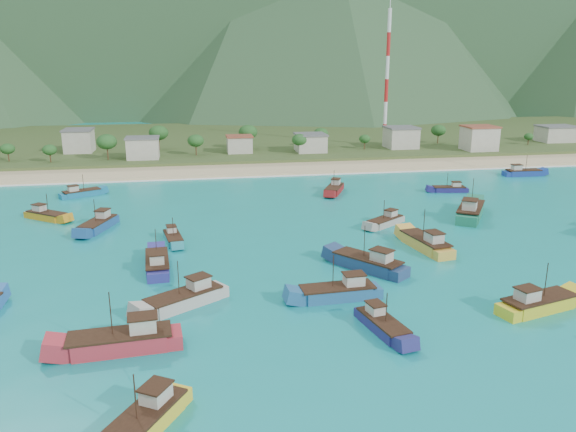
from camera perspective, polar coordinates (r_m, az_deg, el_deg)
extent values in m
plane|color=#0C8578|center=(87.89, 4.97, -4.85)|extent=(600.00, 600.00, 0.00)
cube|color=beige|center=(162.87, -2.17, 4.72)|extent=(400.00, 18.00, 1.20)
cube|color=#385123|center=(222.68, -4.36, 7.61)|extent=(400.00, 110.00, 2.40)
cube|color=white|center=(153.64, -1.68, 4.07)|extent=(400.00, 2.50, 0.08)
cube|color=beige|center=(196.62, -20.45, 7.13)|extent=(8.65, 9.45, 7.01)
cube|color=beige|center=(177.12, -14.52, 6.65)|extent=(9.39, 7.29, 6.14)
cube|color=beige|center=(183.75, -4.95, 7.22)|extent=(7.87, 6.56, 5.08)
cube|color=beige|center=(185.37, 2.30, 7.39)|extent=(9.30, 9.38, 5.39)
cube|color=beige|center=(197.33, 11.40, 7.78)|extent=(9.91, 9.56, 6.68)
cube|color=beige|center=(198.69, 18.84, 7.44)|extent=(9.95, 8.85, 7.57)
cube|color=beige|center=(230.92, 25.58, 7.51)|extent=(12.56, 8.99, 5.38)
cylinder|color=red|center=(200.80, 9.76, 8.12)|extent=(1.20, 1.20, 7.59)
cylinder|color=white|center=(199.99, 9.86, 10.28)|extent=(1.20, 1.20, 7.59)
cylinder|color=red|center=(199.47, 9.96, 12.45)|extent=(1.20, 1.20, 7.59)
cylinder|color=white|center=(199.24, 10.06, 14.62)|extent=(1.20, 1.20, 7.59)
cylinder|color=red|center=(199.29, 10.17, 16.80)|extent=(1.20, 1.20, 7.59)
cylinder|color=white|center=(199.64, 10.28, 18.98)|extent=(1.20, 1.20, 7.59)
cube|color=navy|center=(87.46, -13.13, -4.89)|extent=(4.00, 11.28, 2.01)
cube|color=beige|center=(84.71, -13.17, -4.26)|extent=(2.19, 2.65, 1.64)
cylinder|color=#382114|center=(86.99, -13.27, -2.73)|extent=(0.12, 0.12, 4.53)
cube|color=maroon|center=(134.39, 4.71, 2.58)|extent=(7.07, 10.43, 1.84)
cube|color=beige|center=(136.02, 4.89, 3.45)|extent=(2.67, 2.88, 1.50)
cylinder|color=#382114|center=(133.20, 4.69, 3.78)|extent=(0.12, 0.12, 4.15)
cube|color=#1D4B88|center=(110.61, -18.75, -1.02)|extent=(6.64, 11.29, 1.97)
cube|color=beige|center=(112.02, -18.30, 0.18)|extent=(2.69, 2.99, 1.60)
cylinder|color=#382114|center=(109.27, -19.04, 0.51)|extent=(0.12, 0.12, 4.44)
cube|color=#215A8E|center=(75.26, 5.02, -7.95)|extent=(11.23, 3.82, 2.02)
cube|color=beige|center=(75.24, 6.70, -6.49)|extent=(2.62, 2.15, 1.64)
cylinder|color=#382114|center=(73.84, 4.61, -5.66)|extent=(0.12, 0.12, 4.53)
cube|color=#B42B38|center=(65.17, -16.67, -12.38)|extent=(12.64, 4.62, 2.25)
cube|color=beige|center=(64.16, -14.51, -10.63)|extent=(2.99, 2.48, 1.83)
cylinder|color=#382114|center=(63.63, -17.56, -9.49)|extent=(0.12, 0.12, 5.07)
cube|color=navy|center=(140.46, 16.01, 2.53)|extent=(8.75, 3.80, 1.54)
cube|color=beige|center=(140.68, 16.73, 3.07)|extent=(2.14, 1.83, 1.25)
cylinder|color=#382114|center=(139.81, 15.90, 3.53)|extent=(0.12, 0.12, 3.46)
cube|color=#A69D95|center=(109.02, 9.82, -0.72)|extent=(9.09, 7.63, 1.68)
cube|color=beige|center=(110.13, 10.41, 0.24)|extent=(2.69, 2.60, 1.37)
cylinder|color=#382114|center=(107.88, 9.73, 0.62)|extent=(0.12, 0.12, 3.78)
cube|color=#126993|center=(139.17, -20.20, 2.09)|extent=(9.53, 6.82, 1.70)
cube|color=beige|center=(138.30, -21.00, 2.58)|extent=(2.67, 2.51, 1.38)
cylinder|color=#382114|center=(138.75, -20.09, 3.23)|extent=(0.12, 0.12, 3.82)
cube|color=navy|center=(85.89, 8.06, -4.94)|extent=(10.17, 11.78, 2.20)
cube|color=beige|center=(83.94, 9.50, -4.05)|extent=(3.43, 3.53, 1.79)
cylinder|color=#382114|center=(85.08, 7.77, -2.58)|extent=(0.12, 0.12, 4.95)
cube|color=navy|center=(67.65, 9.63, -11.11)|extent=(4.47, 9.49, 1.66)
cube|color=beige|center=(68.44, 8.88, -9.35)|extent=(2.05, 2.37, 1.35)
cylinder|color=#382114|center=(66.10, 9.97, -9.19)|extent=(0.12, 0.12, 3.74)
cube|color=gold|center=(78.45, 24.15, -8.31)|extent=(11.77, 6.12, 2.05)
cube|color=beige|center=(76.10, 23.14, -7.40)|extent=(3.01, 2.66, 1.67)
cylinder|color=#382114|center=(77.71, 24.74, -5.95)|extent=(0.12, 0.12, 4.62)
cube|color=#B5ACA4|center=(74.12, -10.51, -8.52)|extent=(11.36, 9.00, 2.07)
cube|color=beige|center=(74.54, -9.07, -6.75)|extent=(3.30, 3.15, 1.68)
cylinder|color=#382114|center=(72.52, -11.07, -6.23)|extent=(0.12, 0.12, 4.65)
cube|color=gold|center=(96.91, 13.73, -2.86)|extent=(5.43, 12.37, 2.17)
cube|color=beige|center=(94.39, 14.61, -2.15)|extent=(2.60, 3.04, 1.77)
cylinder|color=#382114|center=(96.43, 13.65, -0.74)|extent=(0.12, 0.12, 4.89)
cube|color=#1A7053|center=(118.80, 18.04, 0.30)|extent=(11.20, 13.96, 2.55)
cube|color=beige|center=(115.47, 17.98, 1.07)|extent=(3.90, 4.07, 2.07)
cylinder|color=#382114|center=(118.61, 18.25, 2.32)|extent=(0.12, 0.12, 5.73)
cube|color=navy|center=(167.08, 22.78, 3.98)|extent=(10.57, 3.51, 1.90)
cube|color=beige|center=(165.71, 22.20, 4.56)|extent=(2.45, 2.01, 1.54)
cylinder|color=#382114|center=(166.86, 23.07, 5.02)|extent=(0.12, 0.12, 4.28)
cube|color=yellow|center=(52.27, -14.58, -19.99)|extent=(8.29, 10.71, 1.94)
cube|color=beige|center=(52.74, -13.26, -17.25)|extent=(2.93, 3.08, 1.57)
cylinder|color=#382114|center=(50.14, -15.26, -17.39)|extent=(0.12, 0.12, 4.36)
cube|color=teal|center=(99.72, -11.58, -2.40)|extent=(3.81, 8.67, 1.52)
cube|color=beige|center=(100.94, -11.76, -1.37)|extent=(1.83, 2.13, 1.24)
cylinder|color=#382114|center=(98.55, -11.61, -1.11)|extent=(0.12, 0.12, 3.43)
cube|color=orange|center=(121.33, -23.28, -0.10)|extent=(9.38, 8.10, 1.75)
cube|color=beige|center=(122.45, -23.95, 0.73)|extent=(2.81, 2.73, 1.42)
cylinder|color=#382114|center=(120.24, -23.26, 1.17)|extent=(0.12, 0.12, 3.94)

